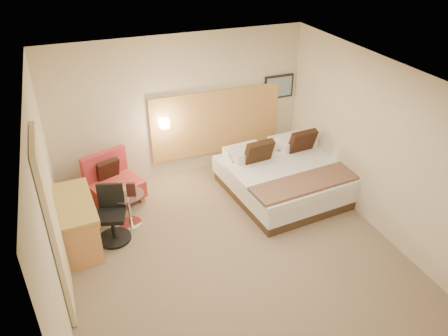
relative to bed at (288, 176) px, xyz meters
name	(u,v)px	position (x,y,z in m)	size (l,w,h in m)	color
floor	(230,248)	(-1.56, -1.08, -0.35)	(4.80, 5.00, 0.02)	#7C6A53
ceiling	(231,78)	(-1.56, -1.08, 2.37)	(4.80, 5.00, 0.02)	white
wall_back	(180,107)	(-1.56, 1.43, 1.01)	(4.80, 0.02, 2.70)	beige
wall_front	(332,303)	(-1.56, -3.59, 1.01)	(4.80, 0.02, 2.70)	beige
wall_left	(47,209)	(-3.97, -1.08, 1.01)	(0.02, 5.00, 2.70)	beige
wall_right	(374,144)	(0.85, -1.08, 1.01)	(0.02, 5.00, 2.70)	beige
headboard_panel	(216,122)	(-0.86, 1.39, 0.61)	(2.60, 0.04, 1.30)	tan
art_frame	(279,87)	(0.46, 1.40, 1.16)	(0.62, 0.03, 0.47)	black
art_canvas	(279,87)	(0.46, 1.38, 1.16)	(0.54, 0.01, 0.39)	gray
lamp_arm	(164,122)	(-1.91, 1.34, 0.81)	(0.02, 0.02, 0.12)	silver
lamp_shade	(164,123)	(-1.91, 1.28, 0.81)	(0.15, 0.15, 0.15)	#FFEDC6
curtain	(54,229)	(-3.92, -1.33, 0.88)	(0.06, 0.90, 2.42)	beige
bottle_a	(120,188)	(-2.96, 0.11, 0.36)	(0.06, 0.06, 0.21)	#88BBD3
menu_folder	(131,190)	(-2.81, -0.01, 0.37)	(0.14, 0.05, 0.23)	#381917
bed	(288,176)	(0.00, 0.00, 0.00)	(2.29, 2.25, 1.04)	#3E2E1F
lounge_chair	(113,184)	(-3.00, 0.86, 0.01)	(1.04, 0.98, 0.88)	tan
side_table	(129,207)	(-2.87, 0.07, -0.01)	(0.66, 0.66, 0.59)	white
desk	(76,211)	(-3.67, -0.15, 0.28)	(0.65, 1.29, 0.79)	#B29646
desk_chair	(112,218)	(-3.17, -0.20, 0.04)	(0.64, 0.64, 0.91)	black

